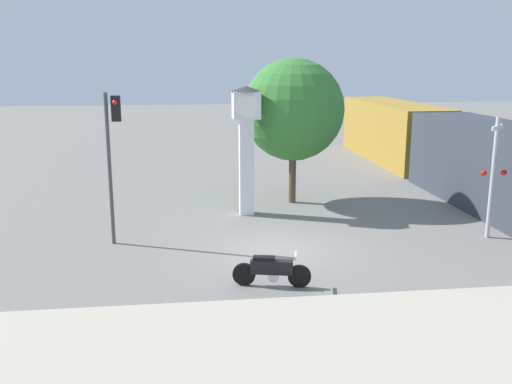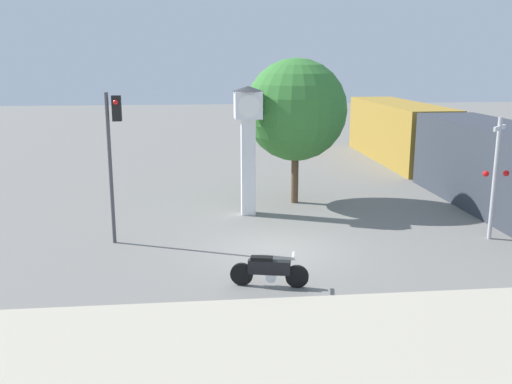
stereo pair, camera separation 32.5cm
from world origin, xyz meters
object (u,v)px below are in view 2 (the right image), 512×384
object	(u,v)px
street_tree	(296,110)
freight_train	(440,147)
railroad_crossing_signal	(495,174)
motorcycle	(269,270)
traffic_light	(113,142)
clock_tower	(248,131)

from	to	relation	value
street_tree	freight_train	bearing A→B (deg)	25.23
freight_train	railroad_crossing_signal	xyz separation A→B (m)	(-2.22, -9.35, 0.53)
freight_train	railroad_crossing_signal	bearing A→B (deg)	-103.33
railroad_crossing_signal	motorcycle	bearing A→B (deg)	-157.30
motorcycle	railroad_crossing_signal	size ratio (longest dim) A/B	0.50
motorcycle	freight_train	world-z (taller)	freight_train
traffic_light	street_tree	world-z (taller)	street_tree
freight_train	street_tree	bearing A→B (deg)	-154.77
street_tree	motorcycle	bearing A→B (deg)	-104.04
motorcycle	traffic_light	bearing A→B (deg)	149.25
motorcycle	railroad_crossing_signal	distance (m)	8.78
traffic_light	street_tree	xyz separation A→B (m)	(6.70, 4.72, 0.55)
clock_tower	freight_train	distance (m)	11.46
motorcycle	railroad_crossing_signal	bearing A→B (deg)	35.31
motorcycle	freight_train	xyz separation A→B (m)	(10.14, 12.67, 1.25)
railroad_crossing_signal	clock_tower	bearing A→B (deg)	152.77
railroad_crossing_signal	traffic_light	bearing A→B (deg)	175.85
railroad_crossing_signal	street_tree	size ratio (longest dim) A/B	0.69
clock_tower	freight_train	world-z (taller)	clock_tower
traffic_light	motorcycle	bearing A→B (deg)	-43.35
freight_train	street_tree	size ratio (longest dim) A/B	3.88
motorcycle	railroad_crossing_signal	world-z (taller)	railroad_crossing_signal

